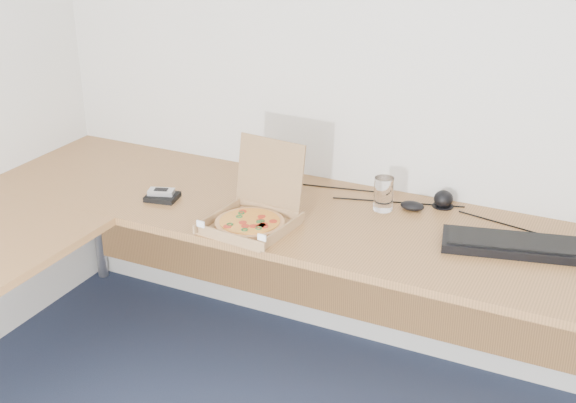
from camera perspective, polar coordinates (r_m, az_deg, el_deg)
The scene contains 10 objects.
room_shell at distance 1.39m, azimuth -6.50°, elevation -6.27°, with size 3.50×3.50×2.50m, color silver, non-canonical shape.
desk at distance 2.77m, azimuth -9.80°, elevation -3.20°, with size 2.50×2.20×0.73m.
pizza_box at distance 2.78m, azimuth -2.65°, elevation -1.23°, with size 0.28×0.32×0.28m.
drinking_glass at distance 2.93m, azimuth 7.03°, elevation 0.56°, with size 0.07×0.07×0.13m, color white.
keyboard at distance 2.74m, azimuth 16.26°, elevation -3.10°, with size 0.48×0.17×0.03m, color black.
mouse at distance 2.96m, azimuth 9.10°, elevation -0.31°, with size 0.09×0.06×0.03m, color black.
wallet at distance 3.05m, azimuth -9.21°, elevation 0.34°, with size 0.12×0.10×0.02m, color black.
phone at distance 3.05m, azimuth -9.29°, elevation 0.70°, with size 0.10×0.05×0.02m, color #B2B5BA.
dome_speaker at distance 3.00m, azimuth 11.34°, elevation 0.25°, with size 0.08×0.08×0.07m, color black.
cable_bundle at distance 3.01m, azimuth 8.08°, elevation -0.06°, with size 0.55×0.04×0.01m, color black, non-canonical shape.
Camera 1 is at (0.66, -1.00, 1.94)m, focal length 48.45 mm.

